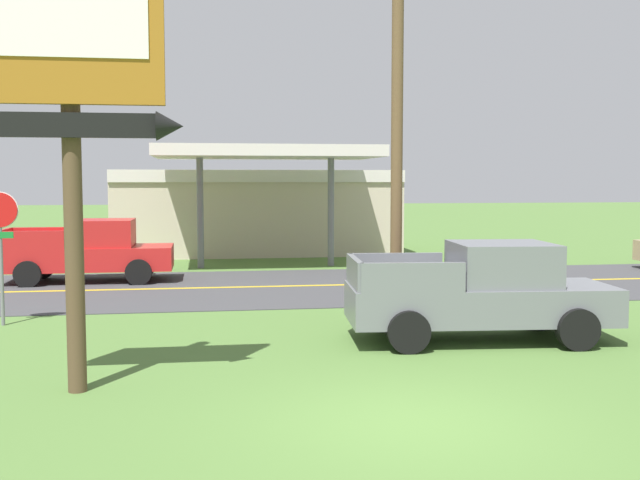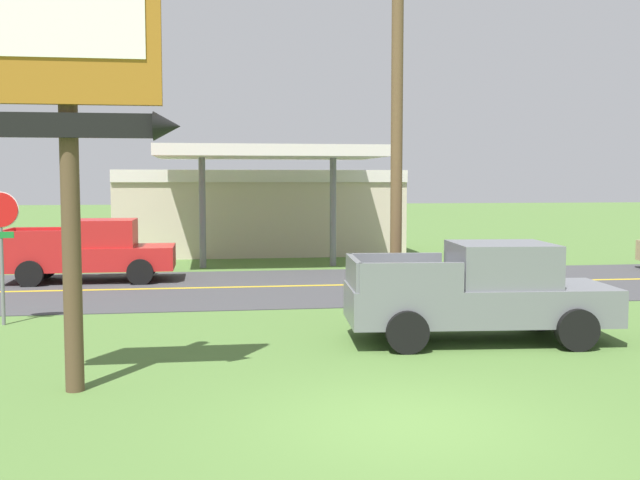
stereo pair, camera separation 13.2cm
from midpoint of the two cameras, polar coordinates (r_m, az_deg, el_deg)
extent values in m
plane|color=#4C7033|center=(10.39, 6.46, -13.49)|extent=(180.00, 180.00, 0.00)
cube|color=#3D3D3F|center=(22.90, -2.05, -3.48)|extent=(140.00, 8.00, 0.02)
cube|color=gold|center=(22.90, -2.05, -3.45)|extent=(126.00, 0.20, 0.01)
cylinder|color=brown|center=(11.95, -18.36, 4.60)|extent=(0.28, 0.28, 6.54)
cube|color=#996019|center=(11.95, -18.75, 14.24)|extent=(2.77, 0.16, 1.94)
cube|color=white|center=(11.90, -18.86, 15.42)|extent=(2.33, 0.03, 1.09)
cube|color=black|center=(11.80, -18.59, 8.16)|extent=(2.49, 0.12, 0.36)
cone|color=black|center=(11.64, -11.49, 8.35)|extent=(0.40, 0.44, 0.44)
cylinder|color=slate|center=(18.15, -22.92, -2.49)|extent=(0.08, 0.08, 2.20)
cube|color=#19722D|center=(18.04, -23.03, 0.34)|extent=(0.56, 0.03, 0.14)
cylinder|color=brown|center=(17.08, 5.56, 8.84)|extent=(0.26, 0.26, 8.99)
cube|color=beige|center=(33.98, -4.96, 2.16)|extent=(12.00, 6.00, 3.60)
cube|color=silver|center=(30.91, -4.61, 4.80)|extent=(12.00, 0.12, 0.50)
cube|color=silver|center=(27.98, -4.19, 6.57)|extent=(8.00, 5.00, 0.40)
cylinder|color=slate|center=(27.90, -9.09, 2.22)|extent=(0.24, 0.24, 4.20)
cylinder|color=slate|center=(28.27, 0.69, 2.30)|extent=(0.24, 0.24, 4.20)
cube|color=slate|center=(15.51, 11.59, -4.64)|extent=(5.33, 2.35, 0.72)
cube|color=slate|center=(15.54, 13.24, -1.75)|extent=(2.03, 1.94, 0.84)
cube|color=#28333D|center=(15.83, 16.31, -1.69)|extent=(0.22, 1.66, 0.71)
cube|color=slate|center=(15.97, 5.45, -1.98)|extent=(1.95, 0.27, 0.56)
cube|color=slate|center=(14.18, 6.71, -2.82)|extent=(1.95, 0.27, 0.56)
cube|color=slate|center=(14.93, 2.36, -2.42)|extent=(0.26, 1.88, 0.56)
cylinder|color=black|center=(16.98, 15.92, -5.15)|extent=(0.82, 0.34, 0.80)
cylinder|color=black|center=(15.19, 18.49, -6.35)|extent=(0.82, 0.34, 0.80)
cylinder|color=black|center=(16.16, 5.09, -5.48)|extent=(0.82, 0.34, 0.80)
cylinder|color=black|center=(14.27, 6.38, -6.84)|extent=(0.82, 0.34, 0.80)
cube|color=red|center=(24.93, -17.10, -1.29)|extent=(5.20, 1.96, 0.72)
cube|color=red|center=(24.80, -16.12, 0.51)|extent=(1.90, 1.80, 0.84)
cube|color=#28333D|center=(24.70, -14.07, 0.54)|extent=(0.10, 1.66, 0.71)
cube|color=red|center=(26.04, -20.16, 0.29)|extent=(1.95, 0.12, 0.56)
cube|color=red|center=(24.25, -21.02, -0.03)|extent=(1.95, 0.12, 0.56)
cube|color=red|center=(25.36, -22.73, 0.11)|extent=(0.12, 1.88, 0.56)
cylinder|color=black|center=(25.75, -13.21, -1.83)|extent=(0.80, 0.28, 0.80)
cylinder|color=black|center=(23.81, -13.58, -2.35)|extent=(0.80, 0.28, 0.80)
cylinder|color=black|center=(26.21, -20.26, -1.89)|extent=(0.80, 0.28, 0.80)
cylinder|color=black|center=(24.30, -21.18, -2.40)|extent=(0.80, 0.28, 0.80)
camera|label=1|loc=(0.07, -90.21, -0.02)|focal=42.75mm
camera|label=2|loc=(0.07, 89.79, 0.02)|focal=42.75mm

